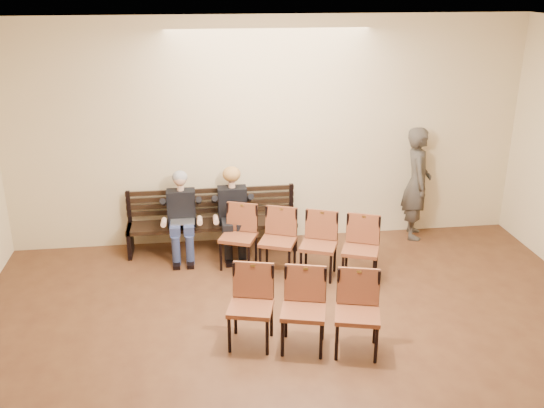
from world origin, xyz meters
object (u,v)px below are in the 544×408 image
Objects in this scene: passerby at (418,175)px; chair_row_back at (303,312)px; seated_woman at (233,214)px; chair_row_front at (298,244)px; bench at (213,236)px; laptop at (183,222)px; water_bottle at (241,224)px; seated_man at (182,216)px; bag at (310,279)px.

passerby is 1.23× the size of chair_row_back.
seated_woman is 1.22m from chair_row_front.
bench is 0.62m from laptop.
seated_man is at bearing 164.47° from water_bottle.
seated_man is 5.73× the size of water_bottle.
laptop is 2.12m from bag.
water_bottle is 1.42m from bag.
chair_row_front reaches higher than bench.
water_bottle is 2.94m from passerby.
passerby reaches higher than bench.
laptop reaches higher than bag.
laptop is 0.17× the size of passerby.
chair_row_front is (0.76, -0.61, -0.10)m from water_bottle.
bag is at bearing 139.67° from passerby.
laptop is (-0.76, -0.12, -0.05)m from seated_woman.
bag is (1.71, -1.17, -0.45)m from laptop.
seated_woman is at bearing 0.00° from seated_man.
laptop is at bearing 172.08° from water_bottle.
seated_woman is 0.56× the size of chair_row_front.
passerby is 2.44m from chair_row_front.
seated_man is 0.56× the size of chair_row_front.
chair_row_front is at bearing 96.74° from chair_row_back.
bench is 1.24× the size of passerby.
chair_row_front is at bearing 102.47° from bag.
water_bottle is 0.65× the size of bag.
seated_woman is 0.60× the size of passerby.
chair_row_front is at bearing -38.91° from water_bottle.
seated_woman is (0.77, 0.00, -0.01)m from seated_man.
chair_row_front is at bearing -27.69° from seated_man.
bench is 2.96m from chair_row_back.
seated_man is 3.02m from chair_row_back.
chair_row_back is (-0.26, -1.83, 0.01)m from chair_row_front.
seated_woman is at bearing 126.47° from bag.
bag is 2.68m from passerby.
laptop is (-0.45, -0.24, 0.35)m from bench.
chair_row_back is at bearing -78.42° from water_bottle.
chair_row_back is at bearing -76.17° from chair_row_front.
passerby is at bearing 36.85° from bag.
bench is at bearing 162.02° from chair_row_front.
laptop is at bearing -84.83° from seated_man.
passerby is (2.87, 0.46, 0.49)m from water_bottle.
bag is 0.15× the size of chair_row_front.
laptop is 0.16× the size of chair_row_front.
water_bottle reaches higher than bench.
passerby is (3.73, 0.22, 0.41)m from seated_man.
laptop reaches higher than water_bottle.
seated_man is at bearing 180.00° from seated_woman.
seated_man reaches higher than chair_row_back.
bench is at bearing 122.70° from chair_row_back.
laptop is 3.77m from passerby.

